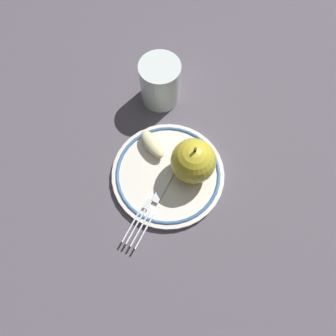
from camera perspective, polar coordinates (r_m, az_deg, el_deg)
ground_plane at (r=0.57m, az=0.90°, el=-1.02°), size 2.00×2.00×0.00m
plate at (r=0.56m, az=0.00°, el=-1.03°), size 0.19×0.19×0.01m
apple_red_whole at (r=0.52m, az=4.42°, el=1.21°), size 0.07×0.07×0.08m
apple_slice_front at (r=0.57m, az=-2.72°, el=4.17°), size 0.07×0.05×0.02m
fork at (r=0.54m, az=-1.95°, el=-4.51°), size 0.04×0.18×0.00m
drinking_glass at (r=0.61m, az=-1.38°, el=14.69°), size 0.07×0.07×0.09m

